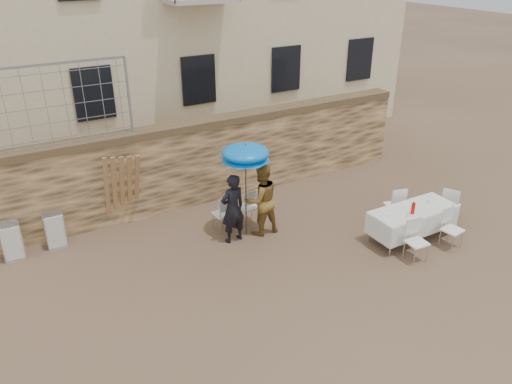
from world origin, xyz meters
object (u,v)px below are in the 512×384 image
chair_stack_right (54,227)px  soda_bottle (413,209)px  banquet_table (414,210)px  woman_dress (261,199)px  chair_stack_left (11,238)px  couple_chair_left (223,212)px  couple_chair_right (248,206)px  table_chair_front_left (417,242)px  umbrella (246,155)px  table_chair_front_right (453,229)px  table_chair_back (394,204)px  table_chair_side (451,205)px  man_suit (233,209)px

chair_stack_right → soda_bottle: bearing=-28.8°
banquet_table → woman_dress: bearing=146.5°
woman_dress → chair_stack_left: (-5.30, 1.83, -0.43)m
couple_chair_left → couple_chair_right: bearing=174.0°
table_chair_front_left → chair_stack_right: bearing=150.1°
umbrella → couple_chair_right: umbrella is taller
table_chair_front_right → table_chair_back: (-0.30, 1.55, 0.00)m
soda_bottle → table_chair_back: 1.11m
couple_chair_right → chair_stack_right: bearing=-15.9°
banquet_table → table_chair_front_right: (0.50, -0.75, -0.25)m
table_chair_side → table_chair_front_left: bearing=84.3°
woman_dress → couple_chair_right: woman_dress is taller
couple_chair_right → man_suit: bearing=38.6°
table_chair_side → banquet_table: bearing=65.4°
banquet_table → table_chair_front_right: size_ratio=2.19×
man_suit → chair_stack_left: bearing=-28.8°
woman_dress → soda_bottle: (2.74, -2.10, 0.02)m
table_chair_side → chair_stack_left: bearing=40.4°
banquet_table → chair_stack_right: 8.26m
table_chair_front_right → chair_stack_right: bearing=142.1°
soda_bottle → chair_stack_right: bearing=151.2°
table_chair_front_left → chair_stack_left: (-7.65, 4.53, -0.02)m
man_suit → woman_dress: size_ratio=0.95×
umbrella → table_chair_front_right: size_ratio=2.24×
woman_dress → couple_chair_right: bearing=-84.3°
soda_bottle → table_chair_front_right: soda_bottle is taller
couple_chair_left → table_chair_back: (3.89, -1.70, 0.00)m
couple_chair_left → couple_chair_right: same height
umbrella → chair_stack_right: size_ratio=2.34×
woman_dress → couple_chair_left: 1.02m
woman_dress → soda_bottle: bearing=143.2°
couple_chair_right → chair_stack_right: (-4.35, 1.28, -0.02)m
couple_chair_right → table_chair_front_right: same height
soda_bottle → chair_stack_left: size_ratio=0.28×
table_chair_front_right → chair_stack_left: (-8.75, 4.53, -0.02)m
soda_bottle → chair_stack_left: (-8.05, 3.93, -0.45)m
couple_chair_right → table_chair_side: bearing=151.8°
woman_dress → table_chair_front_left: bearing=131.5°
couple_chair_right → chair_stack_left: (-5.25, 1.28, -0.02)m
couple_chair_right → chair_stack_right: couple_chair_right is taller
banquet_table → chair_stack_right: bearing=152.8°
woman_dress → couple_chair_right: size_ratio=1.85×
woman_dress → chair_stack_right: bearing=-22.0°
couple_chair_right → chair_stack_left: couple_chair_right is taller
couple_chair_left → banquet_table: 4.47m
table_chair_back → table_chair_front_right: bearing=115.1°
couple_chair_left → woman_dress: bearing=137.8°
table_chair_front_right → chair_stack_right: (-7.85, 4.53, -0.02)m
woman_dress → table_chair_side: size_ratio=1.85×
table_chair_back → soda_bottle: bearing=81.3°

